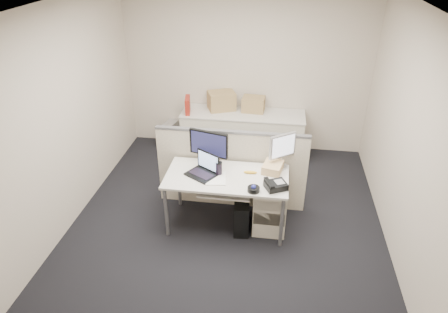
% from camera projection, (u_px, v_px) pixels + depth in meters
% --- Properties ---
extents(floor, '(4.00, 4.50, 0.01)m').
position_uv_depth(floor, '(227.00, 223.00, 5.24)').
color(floor, black).
rests_on(floor, ground).
extents(ceiling, '(4.00, 4.50, 0.01)m').
position_uv_depth(ceiling, '(227.00, 6.00, 3.90)').
color(ceiling, white).
rests_on(ceiling, ground).
extents(wall_back, '(4.00, 0.02, 2.70)m').
position_uv_depth(wall_back, '(246.00, 71.00, 6.51)').
color(wall_back, '#C2B2A3').
rests_on(wall_back, ground).
extents(wall_front, '(4.00, 0.02, 2.70)m').
position_uv_depth(wall_front, '(180.00, 277.00, 2.63)').
color(wall_front, '#C2B2A3').
rests_on(wall_front, ground).
extents(wall_left, '(0.02, 4.50, 2.70)m').
position_uv_depth(wall_left, '(63.00, 120.00, 4.82)').
color(wall_left, '#C2B2A3').
rests_on(wall_left, ground).
extents(wall_right, '(0.02, 4.50, 2.70)m').
position_uv_depth(wall_right, '(410.00, 142.00, 4.32)').
color(wall_right, '#C2B2A3').
rests_on(wall_right, ground).
extents(desk, '(1.50, 0.75, 0.73)m').
position_uv_depth(desk, '(227.00, 181.00, 4.91)').
color(desk, silver).
rests_on(desk, floor).
extents(keyboard_tray, '(0.62, 0.32, 0.02)m').
position_uv_depth(keyboard_tray, '(225.00, 192.00, 4.77)').
color(keyboard_tray, silver).
rests_on(keyboard_tray, desk).
extents(drawer_pedestal, '(0.40, 0.55, 0.65)m').
position_uv_depth(drawer_pedestal, '(270.00, 204.00, 5.05)').
color(drawer_pedestal, beige).
rests_on(drawer_pedestal, floor).
extents(cubicle_partition, '(2.00, 0.06, 1.10)m').
position_uv_depth(cubicle_partition, '(231.00, 170.00, 5.35)').
color(cubicle_partition, beige).
rests_on(cubicle_partition, floor).
extents(back_counter, '(2.00, 0.60, 0.72)m').
position_uv_depth(back_counter, '(242.00, 134.00, 6.72)').
color(back_counter, beige).
rests_on(back_counter, floor).
extents(monitor_main, '(0.54, 0.31, 0.50)m').
position_uv_depth(monitor_main, '(209.00, 150.00, 4.94)').
color(monitor_main, black).
rests_on(monitor_main, desk).
extents(monitor_small, '(0.41, 0.37, 0.45)m').
position_uv_depth(monitor_small, '(282.00, 151.00, 4.96)').
color(monitor_small, '#B7B7BC').
rests_on(monitor_small, desk).
extents(laptop, '(0.44, 0.41, 0.27)m').
position_uv_depth(laptop, '(201.00, 166.00, 4.82)').
color(laptop, black).
rests_on(laptop, desk).
extents(trackball, '(0.19, 0.19, 0.05)m').
position_uv_depth(trackball, '(254.00, 189.00, 4.58)').
color(trackball, black).
rests_on(trackball, desk).
extents(desk_phone, '(0.30, 0.28, 0.08)m').
position_uv_depth(desk_phone, '(276.00, 185.00, 4.63)').
color(desk_phone, black).
rests_on(desk_phone, desk).
extents(paper_stack, '(0.27, 0.33, 0.01)m').
position_uv_depth(paper_stack, '(216.00, 178.00, 4.82)').
color(paper_stack, white).
rests_on(paper_stack, desk).
extents(sticky_pad, '(0.09, 0.09, 0.01)m').
position_uv_depth(sticky_pad, '(223.00, 175.00, 4.88)').
color(sticky_pad, yellow).
rests_on(sticky_pad, desk).
extents(travel_mug, '(0.10, 0.10, 0.16)m').
position_uv_depth(travel_mug, '(219.00, 169.00, 4.86)').
color(travel_mug, black).
rests_on(travel_mug, desk).
extents(banana, '(0.17, 0.05, 0.04)m').
position_uv_depth(banana, '(250.00, 172.00, 4.92)').
color(banana, yellow).
rests_on(banana, desk).
extents(cellphone, '(0.05, 0.09, 0.01)m').
position_uv_depth(cellphone, '(215.00, 173.00, 4.93)').
color(cellphone, black).
rests_on(cellphone, desk).
extents(manila_folders, '(0.28, 0.33, 0.11)m').
position_uv_depth(manila_folders, '(273.00, 167.00, 4.95)').
color(manila_folders, tan).
rests_on(manila_folders, desk).
extents(keyboard, '(0.45, 0.17, 0.02)m').
position_uv_depth(keyboard, '(221.00, 189.00, 4.78)').
color(keyboard, black).
rests_on(keyboard, keyboard_tray).
extents(pc_tower_desk, '(0.22, 0.48, 0.43)m').
position_uv_depth(pc_tower_desk, '(242.00, 214.00, 5.06)').
color(pc_tower_desk, black).
rests_on(pc_tower_desk, floor).
extents(pc_tower_spare_dark, '(0.23, 0.44, 0.39)m').
position_uv_depth(pc_tower_spare_dark, '(178.00, 147.00, 6.67)').
color(pc_tower_spare_dark, black).
rests_on(pc_tower_spare_dark, floor).
extents(pc_tower_spare_silver, '(0.27, 0.48, 0.42)m').
position_uv_depth(pc_tower_spare_silver, '(170.00, 134.00, 7.04)').
color(pc_tower_spare_silver, '#B7B7BC').
rests_on(pc_tower_spare_silver, floor).
extents(cardboard_box_left, '(0.52, 0.46, 0.32)m').
position_uv_depth(cardboard_box_left, '(221.00, 101.00, 6.61)').
color(cardboard_box_left, olive).
rests_on(cardboard_box_left, back_counter).
extents(cardboard_box_right, '(0.38, 0.30, 0.26)m').
position_uv_depth(cardboard_box_right, '(253.00, 105.00, 6.56)').
color(cardboard_box_right, olive).
rests_on(cardboard_box_right, back_counter).
extents(red_binder, '(0.12, 0.31, 0.28)m').
position_uv_depth(red_binder, '(188.00, 106.00, 6.50)').
color(red_binder, maroon).
rests_on(red_binder, back_counter).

